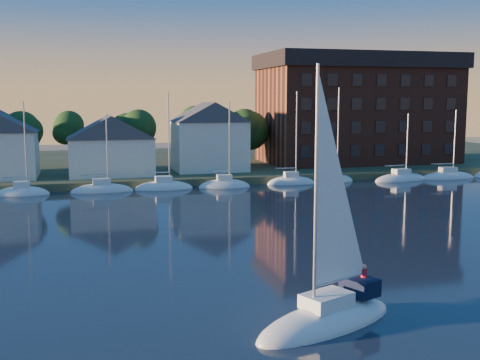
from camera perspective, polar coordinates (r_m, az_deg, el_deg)
name	(u,v)px	position (r m, az deg, el deg)	size (l,w,h in m)	color
ground	(308,337)	(29.62, 6.50, -14.59)	(260.00, 260.00, 0.00)	black
shoreline_land	(142,167)	(101.59, -9.23, 1.25)	(160.00, 50.00, 2.00)	#353E24
wooden_dock	(161,186)	(78.92, -7.50, -0.55)	(120.00, 3.00, 1.00)	brown
clubhouse_centre	(111,145)	(82.78, -12.15, 3.30)	(11.55, 8.40, 8.08)	white
clubhouse_east	(209,136)	(86.55, -2.92, 4.22)	(10.50, 8.40, 9.80)	white
condo_block	(357,108)	(100.64, 11.05, 6.73)	(31.00, 17.00, 17.40)	brown
tree_line	(164,127)	(89.38, -7.25, 5.04)	(93.40, 5.40, 8.90)	#382719
moored_fleet	(196,187)	(76.60, -4.23, -0.68)	(95.50, 2.40, 12.05)	white
hero_sailboat	(328,313)	(31.07, 8.38, -12.39)	(9.33, 6.17, 13.94)	white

